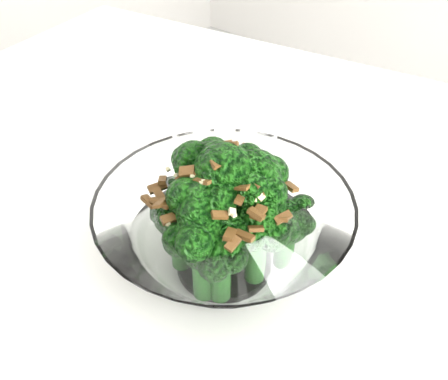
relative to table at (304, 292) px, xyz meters
The scene contains 2 objects.
table is the anchor object (origin of this frame).
broccoli_dish 0.15m from the table, 122.57° to the right, with size 0.21×0.21×0.13m.
Camera 1 is at (0.11, -0.36, 1.09)m, focal length 40.00 mm.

